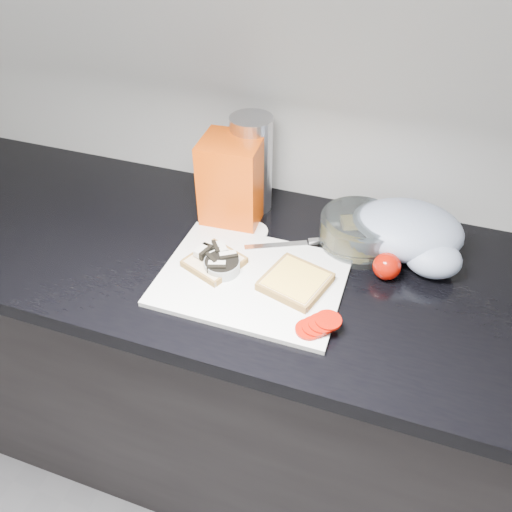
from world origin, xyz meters
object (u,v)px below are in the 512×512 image
(bread_bag, at_px, (232,182))
(glass_bowl, at_px, (359,232))
(steel_canister, at_px, (252,164))
(cutting_board, at_px, (252,279))

(bread_bag, bearing_deg, glass_bowl, -4.08)
(steel_canister, bearing_deg, bread_bag, -110.04)
(cutting_board, relative_size, glass_bowl, 2.13)
(cutting_board, distance_m, glass_bowl, 0.29)
(glass_bowl, height_order, bread_bag, bread_bag)
(steel_canister, bearing_deg, cutting_board, -70.71)
(cutting_board, distance_m, bread_bag, 0.26)
(bread_bag, height_order, steel_canister, steel_canister)
(glass_bowl, relative_size, bread_bag, 0.85)
(glass_bowl, bearing_deg, cutting_board, -133.76)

